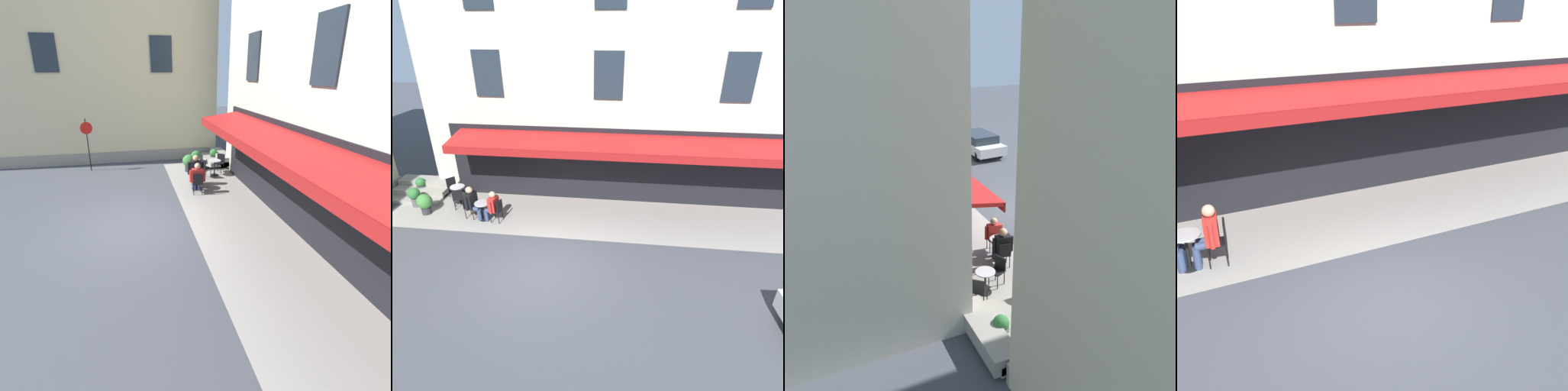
{
  "view_description": "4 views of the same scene",
  "coord_description": "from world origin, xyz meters",
  "views": [
    {
      "loc": [
        -9.01,
        -0.05,
        4.69
      ],
      "look_at": [
        -0.55,
        -1.91,
        1.17
      ],
      "focal_mm": 28.05,
      "sensor_mm": 36.0,
      "label": 1
    },
    {
      "loc": [
        -2.4,
        7.78,
        6.86
      ],
      "look_at": [
        -1.14,
        -2.85,
        1.26
      ],
      "focal_mm": 30.01,
      "sensor_mm": 36.0,
      "label": 2
    },
    {
      "loc": [
        13.94,
        -8.41,
        7.49
      ],
      "look_at": [
        -0.3,
        -1.91,
        0.94
      ],
      "focal_mm": 37.86,
      "sensor_mm": 36.0,
      "label": 3
    },
    {
      "loc": [
        3.06,
        5.65,
        4.81
      ],
      "look_at": [
        -0.77,
        -2.22,
        1.05
      ],
      "focal_mm": 41.32,
      "sensor_mm": 36.0,
      "label": 4
    }
  ],
  "objects": [
    {
      "name": "back_alley_steps",
      "position": [
        6.6,
        -4.59,
        0.24
      ],
      "size": [
        2.4,
        1.75,
        0.6
      ],
      "color": "gray",
      "rests_on": "ground_plane"
    },
    {
      "name": "ground_plane",
      "position": [
        0.0,
        0.0,
        0.0
      ],
      "size": [
        70.0,
        70.0,
        0.0
      ],
      "primitive_type": "plane",
      "color": "#42444C"
    },
    {
      "name": "cafe_chair_black_facing_street",
      "position": [
        4.35,
        -3.42,
        0.55
      ],
      "size": [
        0.53,
        0.53,
        0.91
      ],
      "color": "black",
      "rests_on": "ground_plane"
    },
    {
      "name": "sidewalk_cafe_terrace",
      "position": [
        -3.25,
        -3.4,
        0.0
      ],
      "size": [
        20.5,
        3.2,
        0.01
      ],
      "primitive_type": "cube",
      "color": "gray",
      "rests_on": "ground_plane"
    },
    {
      "name": "cafe_chair_black_corner_left",
      "position": [
        3.6,
        -2.83,
        0.55
      ],
      "size": [
        0.46,
        0.46,
        0.91
      ],
      "color": "black",
      "rests_on": "ground_plane"
    },
    {
      "name": "no_parking_sign",
      "position": [
        6.7,
        1.93,
        1.79
      ],
      "size": [
        0.23,
        0.55,
        2.6
      ],
      "color": "black",
      "rests_on": "ground_plane"
    },
    {
      "name": "cafe_chair_black_by_window",
      "position": [
        5.09,
        -4.41,
        0.55
      ],
      "size": [
        0.56,
        0.56,
        0.91
      ],
      "color": "black",
      "rests_on": "ground_plane"
    },
    {
      "name": "potted_plant_by_steps",
      "position": [
        6.29,
        -3.43,
        0.49
      ],
      "size": [
        0.5,
        0.5,
        0.84
      ],
      "color": "#4C4C51",
      "rests_on": "ground_plane"
    },
    {
      "name": "cafe_table_near_entrance",
      "position": [
        2.98,
        -2.73,
        0.49
      ],
      "size": [
        0.6,
        0.6,
        0.75
      ],
      "color": "black",
      "rests_on": "ground_plane"
    },
    {
      "name": "cafe_table_mid_terrace",
      "position": [
        4.62,
        -3.99,
        0.49
      ],
      "size": [
        0.6,
        0.6,
        0.75
      ],
      "color": "black",
      "rests_on": "ground_plane"
    },
    {
      "name": "potted_plant_entrance_left",
      "position": [
        6.65,
        -4.51,
        0.4
      ],
      "size": [
        0.43,
        0.43,
        0.8
      ],
      "color": "#4C4C51",
      "rests_on": "ground_plane"
    },
    {
      "name": "seated_companion_in_black",
      "position": [
        3.39,
        -2.79,
        0.72
      ],
      "size": [
        0.63,
        0.71,
        1.37
      ],
      "color": "navy",
      "rests_on": "ground_plane"
    },
    {
      "name": "seated_patron_in_red",
      "position": [
        2.56,
        -2.67,
        0.69
      ],
      "size": [
        0.57,
        0.65,
        1.29
      ],
      "color": "navy",
      "rests_on": "ground_plane"
    },
    {
      "name": "potted_plant_mid_terrace",
      "position": [
        5.51,
        -2.89,
        0.49
      ],
      "size": [
        0.61,
        0.61,
        0.86
      ],
      "color": "#2D2D33",
      "rests_on": "ground_plane"
    },
    {
      "name": "cafe_chair_black_under_awning",
      "position": [
        2.35,
        -2.65,
        0.55
      ],
      "size": [
        0.45,
        0.45,
        0.91
      ],
      "color": "black",
      "rests_on": "ground_plane"
    },
    {
      "name": "corner_building_facade",
      "position": [
        13.0,
        3.5,
        7.5
      ],
      "size": [
        10.12,
        17.0,
        15.0
      ],
      "color": "beige",
      "rests_on": "ground_plane"
    }
  ]
}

